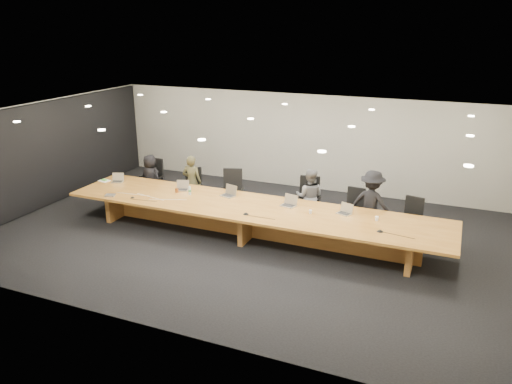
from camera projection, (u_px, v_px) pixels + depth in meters
The scene contains 29 objects.
ground at pixel (251, 236), 11.67m from camera, with size 12.00×12.00×0.00m, color black.
back_wall at pixel (304, 142), 14.71m from camera, with size 12.00×0.02×2.80m, color beige.
left_wall_panel at pixel (48, 155), 13.39m from camera, with size 0.08×7.84×2.74m, color black.
conference_table at pixel (251, 216), 11.50m from camera, with size 9.00×1.80×0.75m.
chair_far_left at pixel (151, 179), 13.93m from camera, with size 0.60×0.60×1.17m, color black, non-canonical shape.
chair_left at pixel (191, 187), 13.39m from camera, with size 0.55×0.55×1.09m, color black, non-canonical shape.
chair_mid_left at pixel (232, 192), 12.87m from camera, with size 0.60×0.60×1.18m, color black, non-canonical shape.
chair_mid_right at pixel (308, 201), 12.25m from camera, with size 0.60×0.60×1.18m, color black, non-canonical shape.
chair_right at pixel (353, 210), 11.86m from camera, with size 0.53×0.53×1.04m, color black, non-canonical shape.
chair_far_right at pixel (410, 219), 11.31m from camera, with size 0.52×0.52×1.02m, color black, non-canonical shape.
person_a at pixel (151, 178), 13.78m from camera, with size 0.65×0.42×1.32m, color black.
person_b at pixel (192, 182), 13.27m from camera, with size 0.52×0.34×1.44m, color #39361F.
person_c at pixel (309, 197), 12.18m from camera, with size 0.69×0.53×1.41m, color #5D5D5F.
person_d at pixel (371, 204), 11.48m from camera, with size 1.02×0.59×1.58m, color black.
laptop_a at pixel (117, 178), 13.11m from camera, with size 0.30×0.22×0.24m, color #BFB092, non-canonical shape.
laptop_b at pixel (182, 186), 12.47m from camera, with size 0.31×0.23×0.24m, color tan, non-canonical shape.
laptop_c at pixel (228, 191), 12.04m from camera, with size 0.34×0.25×0.27m, color tan, non-canonical shape.
laptop_d at pixel (288, 201), 11.38m from camera, with size 0.33×0.24×0.26m, color #BEAC91, non-canonical shape.
laptop_e at pixel (344, 209), 10.92m from camera, with size 0.30×0.22×0.24m, color #BCAF8F, non-canonical shape.
water_bottle at pixel (190, 191), 12.15m from camera, with size 0.07×0.07×0.21m, color silver.
amber_mug at pixel (177, 190), 12.35m from camera, with size 0.08×0.08×0.10m, color brown.
paper_cup_near at pixel (310, 212), 10.97m from camera, with size 0.07×0.07×0.08m, color silver.
paper_cup_far at pixel (377, 219), 10.58m from camera, with size 0.08×0.08×0.09m, color white.
notepad at pixel (104, 181), 13.23m from camera, with size 0.27×0.22×0.02m, color white.
lime_gadget at pixel (104, 180), 13.24m from camera, with size 0.14×0.08×0.02m, color green.
av_box at pixel (110, 195), 12.10m from camera, with size 0.23×0.17×0.03m, color #A4A4A9.
mic_left at pixel (132, 197), 11.96m from camera, with size 0.10×0.10×0.03m, color black.
mic_center at pixel (246, 214), 10.94m from camera, with size 0.13×0.13×0.03m, color black.
mic_right at pixel (380, 231), 10.03m from camera, with size 0.14×0.14×0.03m, color black.
Camera 1 is at (4.24, -9.83, 4.75)m, focal length 35.00 mm.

